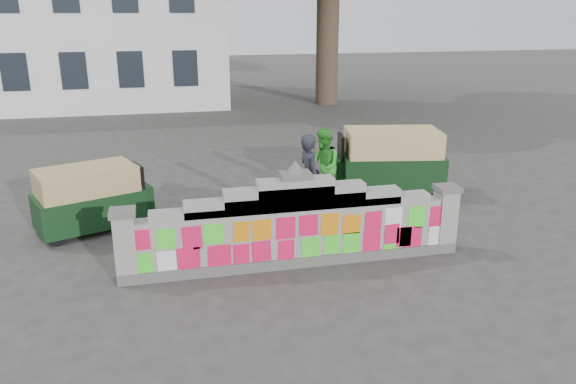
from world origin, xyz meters
name	(u,v)px	position (x,y,z in m)	size (l,w,h in m)	color
ground	(295,264)	(0.00, 0.00, 0.00)	(100.00, 100.00, 0.00)	#383533
parapet_wall	(295,227)	(0.00, -0.01, 0.75)	(6.48, 0.44, 2.01)	#4C4C49
building	(57,20)	(-7.00, 21.98, 4.01)	(16.00, 10.00, 8.90)	silver
cyclist_bike	(309,206)	(0.69, 1.56, 0.55)	(0.73, 2.11, 1.11)	black
cyclist_rider	(309,189)	(0.69, 1.56, 0.94)	(0.68, 0.45, 1.88)	#23232B
pedestrian	(324,166)	(1.53, 3.33, 0.92)	(0.89, 0.69, 1.83)	green
rickshaw_left	(91,198)	(-3.84, 2.70, 0.72)	(2.58, 1.88, 1.39)	black
rickshaw_right	(389,160)	(3.38, 3.72, 0.85)	(3.06, 1.82, 1.65)	black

